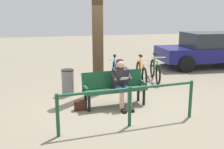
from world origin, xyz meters
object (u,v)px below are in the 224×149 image
person_reading (121,81)px  handbag (80,105)px  parked_car (209,49)px  bicycle_red (141,73)px  bicycle_green (115,73)px  bench (114,86)px  tree_trunk (98,29)px  bicycle_orange (155,70)px  litter_bin (68,82)px

person_reading → handbag: 1.17m
parked_car → bicycle_red: bearing=31.4°
handbag → bicycle_green: (-1.48, -2.16, 0.24)m
bench → parked_car: (-5.26, -3.71, 0.27)m
bicycle_green → person_reading: bearing=0.2°
bench → parked_car: 6.44m
tree_trunk → bicycle_orange: (-2.20, -0.93, -1.50)m
bicycle_red → bench: bearing=-28.6°
bicycle_red → bicycle_green: (0.83, -0.25, 0.00)m
bicycle_green → parked_car: 4.98m
litter_bin → tree_trunk: bearing=175.1°
bench → bicycle_green: size_ratio=0.98×
bench → person_reading: person_reading is taller
bench → litter_bin: size_ratio=2.21×
bicycle_orange → parked_car: parked_car is taller
litter_bin → bicycle_red: (-2.46, -0.59, -0.01)m
bicycle_orange → bicycle_green: size_ratio=1.00×
bicycle_red → bicycle_orange: bearing=123.6°
person_reading → tree_trunk: 1.77m
tree_trunk → parked_car: tree_trunk is taller
bicycle_green → parked_car: (-4.67, -1.69, 0.41)m
person_reading → tree_trunk: size_ratio=0.32×
person_reading → bicycle_red: (-1.27, -1.92, -0.31)m
bench → bicycle_orange: (-2.03, -2.03, -0.15)m
bicycle_orange → bicycle_red: same height
person_reading → bicycle_orange: 2.91m
tree_trunk → parked_car: size_ratio=0.86×
tree_trunk → litter_bin: bearing=-4.9°
tree_trunk → litter_bin: size_ratio=5.04×
handbag → bicycle_red: bearing=-140.3°
handbag → tree_trunk: tree_trunk is taller
bench → person_reading: size_ratio=1.36×
bench → bicycle_orange: bicycle_orange is taller
litter_bin → bicycle_green: size_ratio=0.45×
bench → litter_bin: bearing=-52.9°
person_reading → litter_bin: (1.19, -1.34, -0.29)m
bicycle_green → parked_car: bearing=121.8°
tree_trunk → bicycle_orange: 2.82m
person_reading → bicycle_green: bearing=-105.8°
tree_trunk → bicycle_red: size_ratio=2.24×
litter_bin → parked_car: 6.80m
person_reading → tree_trunk: tree_trunk is taller
bicycle_green → parked_car: size_ratio=0.38×
bicycle_red → bicycle_green: same height
bicycle_red → parked_car: (-3.84, -1.94, 0.41)m
person_reading → handbag: bearing=-4.6°
litter_bin → bicycle_orange: size_ratio=0.45×
bench → litter_bin: (1.04, -1.18, -0.14)m
bicycle_orange → handbag: bearing=-40.0°
handbag → tree_trunk: (-0.72, -1.26, 1.74)m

